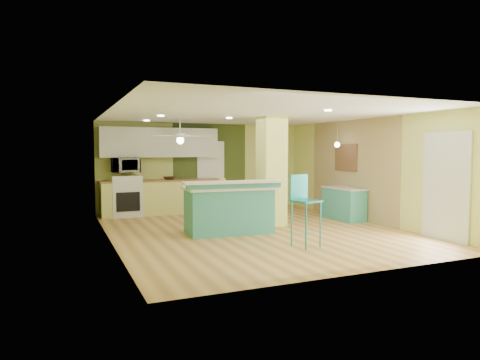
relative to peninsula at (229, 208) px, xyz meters
name	(u,v)px	position (x,y,z in m)	size (l,w,h in m)	color
floor	(255,231)	(0.60, -0.02, -0.52)	(6.00, 7.00, 0.01)	#A7763A
ceiling	(255,114)	(0.60, -0.02, 1.99)	(6.00, 7.00, 0.01)	white
wall_back	(204,167)	(0.60, 3.49, 0.73)	(6.00, 0.01, 2.50)	#D5DB75
wall_front	(363,186)	(0.60, -3.52, 0.73)	(6.00, 0.01, 2.50)	#D5DB75
wall_left	(110,177)	(-2.40, -0.02, 0.73)	(0.01, 7.00, 2.50)	#D5DB75
wall_right	(368,171)	(3.61, -0.02, 0.73)	(0.01, 7.00, 2.50)	#D5DB75
wood_panel	(351,170)	(3.59, 0.58, 0.73)	(0.02, 3.40, 2.50)	#957E55
olive_accent	(210,167)	(0.80, 3.47, 0.73)	(2.20, 0.02, 2.50)	#3E4D1E
interior_door	(211,176)	(0.80, 3.44, 0.48)	(0.82, 0.05, 2.00)	white
french_door	(446,186)	(3.57, -2.32, 0.53)	(0.04, 1.08, 2.10)	silver
column	(271,171)	(1.25, 0.48, 0.73)	(0.55, 0.55, 2.50)	#DFE469
kitchen_run	(162,197)	(-0.70, 3.18, -0.05)	(3.25, 0.63, 0.94)	#EEEF7D
stove	(126,199)	(-1.65, 3.17, -0.06)	(0.76, 0.66, 1.08)	white
upper_cabinets	(160,143)	(-0.70, 3.30, 1.43)	(3.20, 0.34, 0.80)	silver
microwave	(126,165)	(-1.65, 3.18, 0.83)	(0.70, 0.48, 0.39)	white
ceiling_fan	(180,136)	(-0.50, 1.98, 1.56)	(1.41, 1.41, 0.61)	white
pendant_lamp	(337,145)	(3.25, 0.73, 1.36)	(0.14, 0.14, 0.69)	silver
wall_decor	(346,158)	(3.57, 0.78, 1.03)	(0.03, 0.90, 0.70)	brown
peninsula	(229,208)	(0.00, 0.00, 0.00)	(2.13, 1.25, 1.12)	teal
bar_stool	(303,198)	(0.77, -1.67, 0.35)	(0.52, 0.52, 1.30)	teal
side_counter	(344,203)	(3.30, 0.50, -0.11)	(0.53, 1.25, 0.81)	teal
fruit_bowl	(169,178)	(-0.50, 3.15, 0.46)	(0.34, 0.34, 0.08)	#341E15
canister	(222,182)	(-0.07, 0.22, 0.54)	(0.14, 0.14, 0.17)	gold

